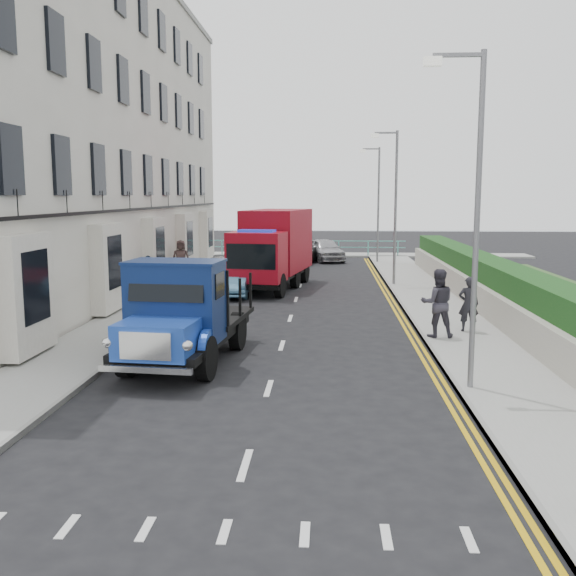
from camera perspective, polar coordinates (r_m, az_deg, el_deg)
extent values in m
plane|color=black|center=(15.99, -1.07, -6.80)|extent=(120.00, 120.00, 0.00)
cube|color=gray|center=(25.56, -11.13, -1.12)|extent=(2.40, 38.00, 0.12)
cube|color=gray|center=(25.06, 12.80, -1.35)|extent=(2.60, 38.00, 0.12)
cube|color=gray|center=(44.60, 1.92, 2.98)|extent=(30.00, 2.50, 0.12)
plane|color=slate|center=(75.52, 2.60, 5.09)|extent=(120.00, 120.00, 0.00)
cube|color=silver|center=(30.49, -17.60, 13.23)|extent=(6.00, 30.00, 14.00)
cube|color=black|center=(29.40, -11.53, 7.01)|extent=(0.12, 28.00, 0.10)
cube|color=#B2AD9E|center=(25.23, 15.75, -0.27)|extent=(0.30, 28.00, 1.00)
cube|color=#154216|center=(25.33, 17.33, 0.61)|extent=(1.20, 28.00, 1.70)
cube|color=#59B2A5|center=(43.72, 1.90, 4.22)|extent=(13.00, 0.08, 0.06)
cube|color=#59B2A5|center=(43.75, 1.90, 3.65)|extent=(13.00, 0.06, 0.05)
cylinder|color=slate|center=(13.75, 16.43, 5.20)|extent=(0.12, 0.12, 7.00)
cube|color=slate|center=(13.91, 14.90, 19.38)|extent=(1.00, 0.08, 0.08)
cube|color=beige|center=(13.80, 12.73, 19.04)|extent=(0.35, 0.18, 0.18)
cylinder|color=slate|center=(29.56, 9.53, 6.87)|extent=(0.12, 0.12, 7.00)
cube|color=slate|center=(29.63, 8.71, 13.48)|extent=(1.00, 0.08, 0.08)
cube|color=beige|center=(29.58, 7.71, 13.28)|extent=(0.35, 0.18, 0.18)
cylinder|color=slate|center=(39.51, 8.03, 7.23)|extent=(0.12, 0.12, 7.00)
cube|color=slate|center=(39.57, 7.39, 12.17)|extent=(1.00, 0.08, 0.08)
cube|color=beige|center=(39.53, 6.65, 12.01)|extent=(0.35, 0.18, 0.18)
cylinder|color=black|center=(15.25, -14.12, -5.81)|extent=(0.38, 1.05, 1.03)
cylinder|color=black|center=(14.62, -7.29, -6.23)|extent=(0.38, 1.05, 1.03)
cylinder|color=black|center=(17.96, -10.35, -3.57)|extent=(0.38, 1.05, 1.03)
cylinder|color=black|center=(17.43, -4.50, -3.82)|extent=(0.38, 1.05, 1.03)
cube|color=black|center=(16.25, -8.99, -4.25)|extent=(2.53, 5.31, 0.19)
cube|color=#2048B2|center=(14.35, -11.49, -4.41)|extent=(1.79, 1.55, 0.77)
cube|color=silver|center=(13.70, -12.55, -5.05)|extent=(1.13, 0.20, 0.59)
cube|color=#0E2050|center=(15.36, -9.94, -1.22)|extent=(2.25, 1.49, 1.87)
cube|color=black|center=(17.40, -7.70, -2.57)|extent=(2.53, 3.20, 0.13)
cylinder|color=black|center=(26.62, -4.76, 0.35)|extent=(0.46, 1.05, 1.01)
cylinder|color=black|center=(26.10, -0.72, 0.22)|extent=(0.46, 1.05, 1.01)
cylinder|color=black|center=(29.32, -3.04, 1.10)|extent=(0.46, 1.05, 1.01)
cylinder|color=black|center=(28.84, 0.65, 0.99)|extent=(0.46, 1.05, 1.01)
cylinder|color=black|center=(31.26, -1.99, 1.55)|extent=(0.46, 1.05, 1.01)
cylinder|color=black|center=(30.81, 1.47, 1.45)|extent=(0.46, 1.05, 1.01)
cube|color=black|center=(28.61, -1.44, 1.30)|extent=(3.18, 6.70, 0.23)
cube|color=maroon|center=(26.21, -2.78, 2.78)|extent=(2.47, 2.10, 2.02)
cube|color=black|center=(25.39, -3.31, 2.80)|extent=(2.01, 0.42, 1.01)
cube|color=maroon|center=(29.45, -0.95, 4.28)|extent=(3.08, 5.10, 2.76)
imported|color=black|center=(17.85, -12.32, -3.39)|extent=(1.64, 3.65, 1.22)
imported|color=teal|center=(27.01, -4.90, 0.85)|extent=(1.53, 4.19, 1.37)
imported|color=#ACADB1|center=(29.02, -6.11, 1.32)|extent=(2.19, 4.74, 1.34)
imported|color=black|center=(39.85, 1.01, 3.19)|extent=(2.98, 4.92, 1.28)
imported|color=#A4A3A8|center=(40.85, 3.31, 3.42)|extent=(2.90, 4.55, 1.44)
imported|color=black|center=(19.80, 15.75, -1.38)|extent=(0.62, 0.42, 1.65)
imported|color=#36333E|center=(18.79, 13.15, -1.31)|extent=(0.96, 0.75, 1.96)
imported|color=#1C2733|center=(26.68, -12.26, 1.12)|extent=(1.02, 0.77, 1.61)
imported|color=#40302E|center=(32.18, -9.50, 2.59)|extent=(0.98, 0.72, 1.84)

